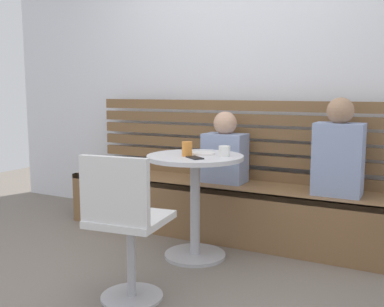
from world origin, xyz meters
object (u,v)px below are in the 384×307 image
object	(u,v)px
cup_tumbler_orange	(187,149)
plate_small	(203,153)
cup_ceramic_white	(224,151)
person_adult	(339,152)
cafe_table	(195,186)
person_child_left	(225,152)
phone_on_table	(195,158)
white_chair	(125,223)
booth_bench	(219,209)

from	to	relation	value
cup_tumbler_orange	plate_small	world-z (taller)	cup_tumbler_orange
cup_tumbler_orange	cup_ceramic_white	xyz separation A→B (m)	(0.23, 0.12, -0.02)
person_adult	cup_tumbler_orange	bearing A→B (deg)	-146.59
person_adult	plate_small	distance (m)	0.97
cafe_table	cup_ceramic_white	xyz separation A→B (m)	(0.20, 0.06, 0.26)
person_child_left	cup_tumbler_orange	size ratio (longest dim) A/B	5.81
person_child_left	plate_small	world-z (taller)	person_child_left
plate_small	phone_on_table	size ratio (longest dim) A/B	1.21
white_chair	phone_on_table	bearing A→B (deg)	83.36
cafe_table	white_chair	xyz separation A→B (m)	(-0.02, -0.81, -0.05)
person_child_left	phone_on_table	size ratio (longest dim) A/B	4.15
person_adult	person_child_left	xyz separation A→B (m)	(-0.90, 0.04, -0.06)
booth_bench	cup_tumbler_orange	world-z (taller)	cup_tumbler_orange
cup_ceramic_white	cup_tumbler_orange	bearing A→B (deg)	-151.67
cup_tumbler_orange	cup_ceramic_white	world-z (taller)	cup_tumbler_orange
person_child_left	plate_small	distance (m)	0.51
phone_on_table	person_child_left	bearing A→B (deg)	43.59
cafe_table	cup_tumbler_orange	world-z (taller)	cup_tumbler_orange
cafe_table	booth_bench	bearing A→B (deg)	95.52
person_adult	phone_on_table	distance (m)	1.05
booth_bench	cup_tumbler_orange	distance (m)	0.83
person_adult	plate_small	bearing A→B (deg)	-151.49
person_adult	plate_small	world-z (taller)	person_adult
white_chair	cup_tumbler_orange	size ratio (longest dim) A/B	8.50
cup_ceramic_white	plate_small	size ratio (longest dim) A/B	0.47
booth_bench	cup_ceramic_white	world-z (taller)	cup_ceramic_white
cafe_table	person_adult	distance (m)	1.06
plate_small	white_chair	bearing A→B (deg)	-92.69
person_child_left	phone_on_table	world-z (taller)	person_child_left
cup_tumbler_orange	plate_small	bearing A→B (deg)	67.57
cafe_table	plate_small	size ratio (longest dim) A/B	4.35
booth_bench	cup_ceramic_white	bearing A→B (deg)	-62.60
booth_bench	plate_small	world-z (taller)	plate_small
person_adult	phone_on_table	bearing A→B (deg)	-140.71
plate_small	person_adult	bearing A→B (deg)	28.51
person_adult	phone_on_table	size ratio (longest dim) A/B	5.01
person_child_left	phone_on_table	xyz separation A→B (m)	(0.09, -0.71, 0.05)
phone_on_table	cafe_table	bearing A→B (deg)	62.79
white_chair	phone_on_table	world-z (taller)	white_chair
person_adult	booth_bench	bearing A→B (deg)	179.74
person_child_left	cup_tumbler_orange	xyz separation A→B (m)	(-0.01, -0.64, 0.10)
booth_bench	person_adult	distance (m)	1.07
phone_on_table	cup_tumbler_orange	bearing A→B (deg)	91.02
person_adult	cup_ceramic_white	world-z (taller)	person_adult
phone_on_table	plate_small	bearing A→B (deg)	47.02
person_adult	phone_on_table	xyz separation A→B (m)	(-0.81, -0.67, -0.01)
white_chair	cup_tumbler_orange	xyz separation A→B (m)	(-0.01, 0.75, 0.33)
phone_on_table	person_adult	bearing A→B (deg)	-14.27
booth_bench	plate_small	distance (m)	0.71
cafe_table	cup_tumbler_orange	size ratio (longest dim) A/B	7.40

